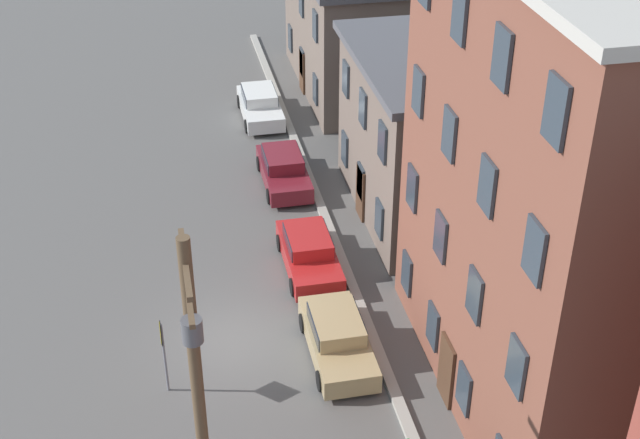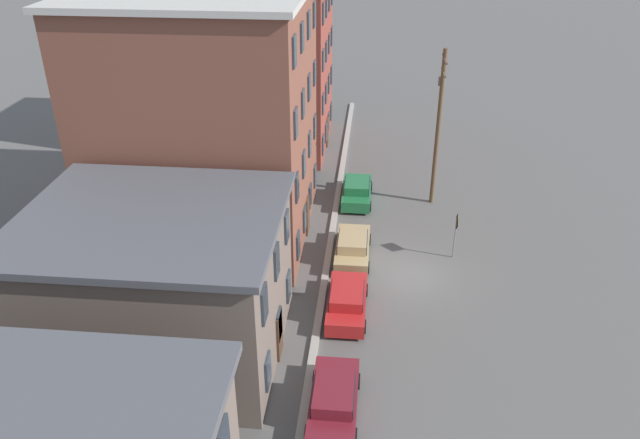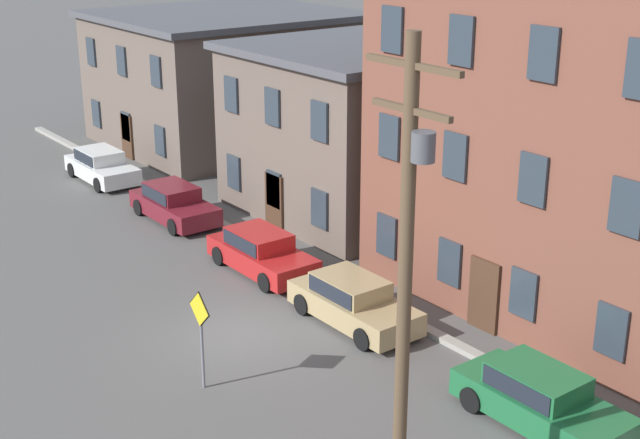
{
  "view_description": "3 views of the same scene",
  "coord_description": "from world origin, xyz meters",
  "views": [
    {
      "loc": [
        23.15,
        -1.85,
        19.18
      ],
      "look_at": [
        0.55,
        2.77,
        4.73
      ],
      "focal_mm": 50.0,
      "sensor_mm": 36.0,
      "label": 1
    },
    {
      "loc": [
        -27.74,
        2.21,
        18.34
      ],
      "look_at": [
        -1.03,
        4.74,
        3.65
      ],
      "focal_mm": 35.0,
      "sensor_mm": 36.0,
      "label": 2
    },
    {
      "loc": [
        20.09,
        -12.27,
        11.93
      ],
      "look_at": [
        1.23,
        2.05,
        3.5
      ],
      "focal_mm": 50.0,
      "sensor_mm": 36.0,
      "label": 3
    }
  ],
  "objects": [
    {
      "name": "ground_plane",
      "position": [
        0.0,
        0.0,
        0.0
      ],
      "size": [
        200.0,
        200.0,
        0.0
      ],
      "primitive_type": "plane",
      "color": "#565451"
    },
    {
      "name": "kerb_strip",
      "position": [
        0.0,
        4.5,
        0.08
      ],
      "size": [
        56.0,
        0.36,
        0.16
      ],
      "primitive_type": "cube",
      "color": "#9E998E",
      "rests_on": "ground_plane"
    },
    {
      "name": "apartment_corner",
      "position": [
        -19.6,
        11.78,
        3.37
      ],
      "size": [
        11.09,
        12.07,
        6.71
      ],
      "color": "#66564C",
      "rests_on": "ground_plane"
    },
    {
      "name": "apartment_midblock",
      "position": [
        -6.8,
        10.96,
        3.37
      ],
      "size": [
        9.14,
        10.44,
        6.71
      ],
      "color": "#66564C",
      "rests_on": "ground_plane"
    },
    {
      "name": "apartment_far",
      "position": [
        4.04,
        11.44,
        6.82
      ],
      "size": [
        12.03,
        11.4,
        13.62
      ],
      "color": "brown",
      "rests_on": "ground_plane"
    },
    {
      "name": "car_white",
      "position": [
        -16.81,
        3.31,
        0.75
      ],
      "size": [
        4.4,
        1.92,
        1.43
      ],
      "color": "silver",
      "rests_on": "ground_plane"
    },
    {
      "name": "car_maroon",
      "position": [
        -10.07,
        3.35,
        0.75
      ],
      "size": [
        4.4,
        1.92,
        1.43
      ],
      "color": "maroon",
      "rests_on": "ground_plane"
    },
    {
      "name": "car_red",
      "position": [
        -3.61,
        3.21,
        0.75
      ],
      "size": [
        4.4,
        1.92,
        1.43
      ],
      "color": "#B21E1E",
      "rests_on": "ground_plane"
    },
    {
      "name": "car_tan",
      "position": [
        1.37,
        3.18,
        0.75
      ],
      "size": [
        4.4,
        1.92,
        1.43
      ],
      "color": "tan",
      "rests_on": "ground_plane"
    },
    {
      "name": "car_green",
      "position": [
        8.4,
        3.24,
        0.75
      ],
      "size": [
        4.4,
        1.92,
        1.43
      ],
      "color": "#1E6638",
      "rests_on": "ground_plane"
    },
    {
      "name": "caution_sign",
      "position": [
        1.99,
        -2.34,
        1.84
      ],
      "size": [
        0.99,
        0.08,
        2.75
      ],
      "color": "slate",
      "rests_on": "ground_plane"
    },
    {
      "name": "utility_pole",
      "position": [
        8.72,
        -1.57,
        5.52
      ],
      "size": [
        2.4,
        0.44,
        9.85
      ],
      "color": "brown",
      "rests_on": "ground_plane"
    }
  ]
}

